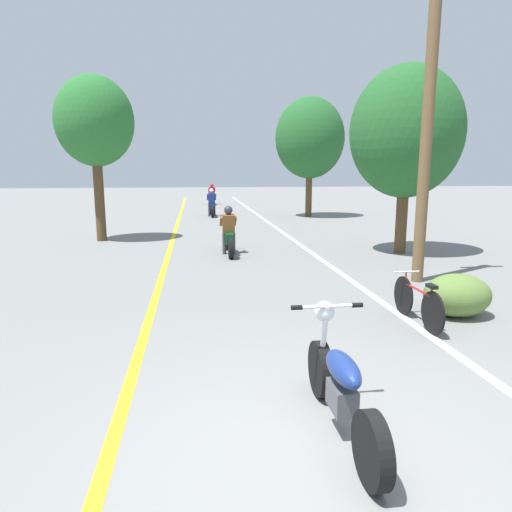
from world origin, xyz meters
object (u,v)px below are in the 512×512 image
utility_pole (429,101)px  motorcycle_foreground (340,385)px  motorcycle_rider_far (212,197)px  bicycle_parked (417,302)px  roadside_tree_left (95,122)px  roadside_tree_right_far (310,138)px  motorcycle_rider_mid (212,206)px  roadside_tree_right_near (407,133)px  motorcycle_rider_lead (229,236)px

utility_pole → motorcycle_foreground: (-3.45, -5.30, -3.29)m
motorcycle_rider_far → bicycle_parked: motorcycle_rider_far is taller
motorcycle_rider_far → roadside_tree_left: bearing=-105.2°
utility_pole → motorcycle_rider_far: utility_pole is taller
utility_pole → roadside_tree_left: bearing=139.0°
roadside_tree_right_far → motorcycle_foreground: roadside_tree_right_far is taller
motorcycle_rider_mid → roadside_tree_left: bearing=-117.3°
utility_pole → roadside_tree_right_near: size_ratio=1.40×
roadside_tree_left → motorcycle_foreground: (4.41, -12.12, -3.43)m
roadside_tree_right_far → bicycle_parked: (-2.37, -16.33, -3.55)m
utility_pole → bicycle_parked: 4.46m
motorcycle_rider_lead → bicycle_parked: motorcycle_rider_lead is taller
roadside_tree_right_near → motorcycle_rider_lead: 5.70m
utility_pole → motorcycle_rider_lead: utility_pole is taller
roadside_tree_left → motorcycle_foreground: size_ratio=2.65×
roadside_tree_right_near → roadside_tree_left: bearing=158.5°
bicycle_parked → motorcycle_foreground: bearing=-128.1°
roadside_tree_right_far → roadside_tree_left: (-8.91, -6.91, -0.02)m
utility_pole → roadside_tree_right_far: size_ratio=1.23×
roadside_tree_left → bicycle_parked: roadside_tree_left is taller
roadside_tree_left → motorcycle_rider_far: 16.92m
roadside_tree_left → roadside_tree_right_far: bearing=37.8°
roadside_tree_right_near → motorcycle_foreground: 10.16m
motorcycle_foreground → motorcycle_rider_lead: 9.12m
roadside_tree_right_far → motorcycle_foreground: 19.86m
roadside_tree_left → bicycle_parked: size_ratio=3.38×
roadside_tree_right_near → roadside_tree_right_far: size_ratio=0.88×
roadside_tree_right_far → motorcycle_foreground: bearing=-103.3°
roadside_tree_right_near → motorcycle_rider_far: 20.29m
utility_pole → motorcycle_rider_lead: (-3.78, 3.81, -3.20)m
utility_pole → motorcycle_rider_lead: size_ratio=3.51×
bicycle_parked → roadside_tree_right_near: bearing=67.4°
roadside_tree_right_near → motorcycle_rider_lead: roadside_tree_right_near is taller
utility_pole → roadside_tree_right_near: utility_pole is taller
motorcycle_rider_far → roadside_tree_right_far: bearing=-63.4°
motorcycle_rider_lead → utility_pole: bearing=-45.2°
motorcycle_foreground → bicycle_parked: 3.44m
motorcycle_rider_far → bicycle_parked: (2.18, -25.43, -0.19)m
motorcycle_rider_mid → bicycle_parked: bearing=-81.7°
motorcycle_rider_mid → roadside_tree_right_near: bearing=-66.3°
roadside_tree_right_near → motorcycle_foreground: roadside_tree_right_near is taller
motorcycle_rider_lead → roadside_tree_right_near: bearing=-6.1°
motorcycle_rider_mid → bicycle_parked: 17.40m
motorcycle_rider_mid → roadside_tree_right_far: bearing=-10.3°
roadside_tree_right_far → roadside_tree_left: 11.27m
roadside_tree_left → motorcycle_rider_mid: size_ratio=2.60×
roadside_tree_left → motorcycle_rider_mid: 9.39m
roadside_tree_right_far → motorcycle_foreground: size_ratio=2.91×
roadside_tree_right_far → roadside_tree_right_near: bearing=-89.6°
utility_pole → roadside_tree_left: 10.41m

